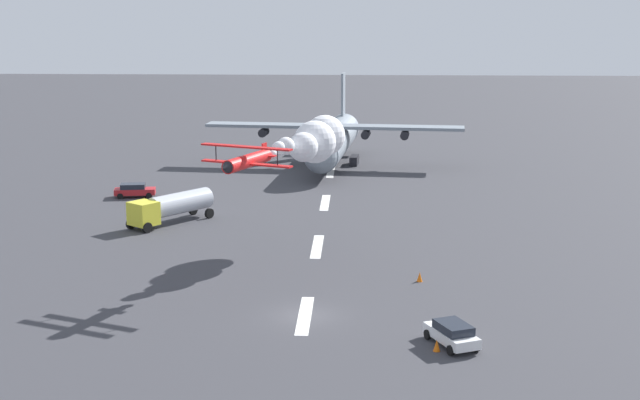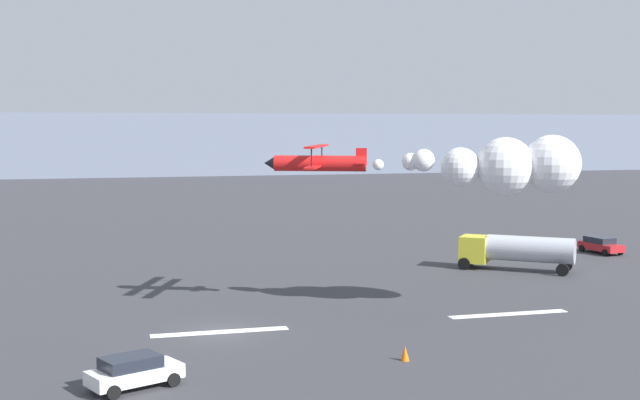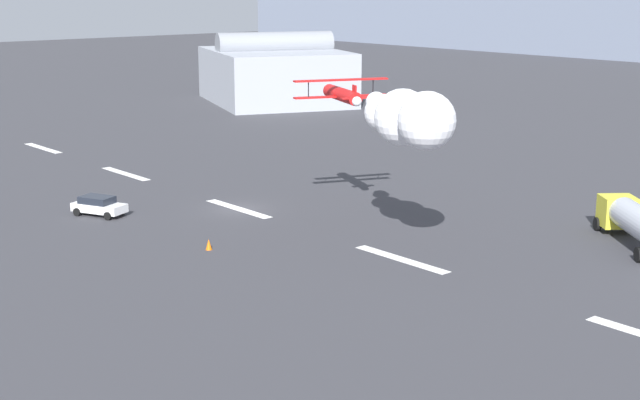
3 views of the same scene
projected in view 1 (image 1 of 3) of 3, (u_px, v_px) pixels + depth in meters
name	position (u px, v px, depth m)	size (l,w,h in m)	color
ground_plane	(305.00, 315.00, 63.26)	(440.00, 440.00, 0.00)	#38383D
runway_stripe_4	(305.00, 315.00, 63.26)	(8.00, 0.90, 0.01)	white
runway_stripe_5	(317.00, 246.00, 81.21)	(8.00, 0.90, 0.01)	white
runway_stripe_6	(325.00, 203.00, 99.17)	(8.00, 0.90, 0.01)	white
runway_stripe_7	(331.00, 172.00, 117.13)	(8.00, 0.90, 0.01)	white
cargo_transport_plane	(333.00, 141.00, 120.06)	(27.57, 34.08, 11.44)	gray
stunt_biplane_red	(312.00, 141.00, 78.76)	(19.00, 10.69, 3.82)	red
fuel_tanker_truck	(171.00, 206.00, 89.39)	(8.76, 7.59, 2.90)	yellow
followme_car_yellow	(452.00, 333.00, 57.48)	(4.59, 3.37, 1.52)	white
airport_staff_sedan	(134.00, 190.00, 101.86)	(2.57, 4.66, 1.52)	#B21E23
traffic_cone_near	(437.00, 345.00, 56.64)	(0.44, 0.44, 0.75)	orange
traffic_cone_far	(420.00, 277.00, 70.88)	(0.44, 0.44, 0.75)	orange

